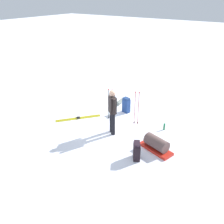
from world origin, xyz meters
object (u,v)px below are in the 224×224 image
at_px(gear_sled, 156,144).
at_px(thermos_bottle, 164,127).
at_px(backpack_bright, 126,105).
at_px(ski_poles_planted_near, 110,103).
at_px(ski_poles_planted_far, 137,107).
at_px(sleeping_mat_rolled, 120,102).
at_px(ski_pair_near, 78,118).
at_px(skier_standing, 112,110).
at_px(backpack_large_dark, 137,151).

bearing_deg(gear_sled, thermos_bottle, -77.35).
height_order(backpack_bright, ski_poles_planted_near, ski_poles_planted_near).
xyz_separation_m(ski_poles_planted_far, sleeping_mat_rolled, (1.55, -1.27, -0.67)).
bearing_deg(ski_poles_planted_near, ski_pair_near, 33.42).
distance_m(ski_poles_planted_near, ski_poles_planted_far, 1.10).
xyz_separation_m(ski_poles_planted_near, ski_poles_planted_far, (-1.07, -0.23, 0.03)).
xyz_separation_m(skier_standing, sleeping_mat_rolled, (1.17, -2.36, -0.86)).
bearing_deg(ski_poles_planted_near, gear_sled, 159.74).
xyz_separation_m(skier_standing, ski_poles_planted_far, (-0.38, -1.09, -0.20)).
bearing_deg(backpack_bright, gear_sled, 141.46).
relative_size(backpack_large_dark, gear_sled, 0.49).
height_order(backpack_large_dark, sleeping_mat_rolled, backpack_large_dark).
distance_m(gear_sled, sleeping_mat_rolled, 3.82).
height_order(backpack_large_dark, ski_poles_planted_far, ski_poles_planted_far).
height_order(ski_poles_planted_far, thermos_bottle, ski_poles_planted_far).
distance_m(ski_pair_near, thermos_bottle, 3.49).
relative_size(ski_poles_planted_far, sleeping_mat_rolled, 2.49).
distance_m(ski_poles_planted_far, gear_sled, 1.89).
distance_m(backpack_bright, ski_poles_planted_near, 1.00).
relative_size(ski_poles_planted_near, ski_poles_planted_far, 0.96).
distance_m(ski_poles_planted_near, gear_sled, 2.69).
distance_m(skier_standing, backpack_large_dark, 1.82).
bearing_deg(skier_standing, sleeping_mat_rolled, -63.59).
bearing_deg(gear_sled, ski_pair_near, -2.94).
xyz_separation_m(backpack_large_dark, gear_sled, (-0.31, -0.76, -0.07)).
bearing_deg(skier_standing, backpack_bright, -74.51).
relative_size(backpack_large_dark, sleeping_mat_rolled, 1.09).
height_order(backpack_bright, sleeping_mat_rolled, backpack_bright).
height_order(skier_standing, sleeping_mat_rolled, skier_standing).
xyz_separation_m(ski_pair_near, sleeping_mat_rolled, (-0.63, -2.23, 0.08)).
relative_size(ski_pair_near, gear_sled, 1.26).
height_order(ski_poles_planted_near, ski_poles_planted_far, ski_poles_planted_far).
distance_m(sleeping_mat_rolled, thermos_bottle, 2.85).
distance_m(ski_pair_near, sleeping_mat_rolled, 2.32).
relative_size(skier_standing, gear_sled, 1.39).
bearing_deg(skier_standing, backpack_large_dark, 150.96).
relative_size(ski_poles_planted_near, sleeping_mat_rolled, 2.38).
bearing_deg(sleeping_mat_rolled, backpack_bright, 138.55).
relative_size(backpack_large_dark, ski_poles_planted_far, 0.44).
height_order(ski_pair_near, thermos_bottle, thermos_bottle).
bearing_deg(ski_pair_near, gear_sled, 177.06).
height_order(skier_standing, thermos_bottle, skier_standing).
relative_size(ski_pair_near, ski_poles_planted_near, 1.18).
relative_size(backpack_bright, thermos_bottle, 2.57).
height_order(ski_pair_near, ski_poles_planted_far, ski_poles_planted_far).
relative_size(ski_poles_planted_far, thermos_bottle, 5.26).
relative_size(gear_sled, sleeping_mat_rolled, 2.22).
bearing_deg(thermos_bottle, ski_pair_near, 19.81).
distance_m(ski_poles_planted_near, thermos_bottle, 2.30).
xyz_separation_m(ski_pair_near, ski_poles_planted_near, (-1.11, -0.73, 0.71)).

